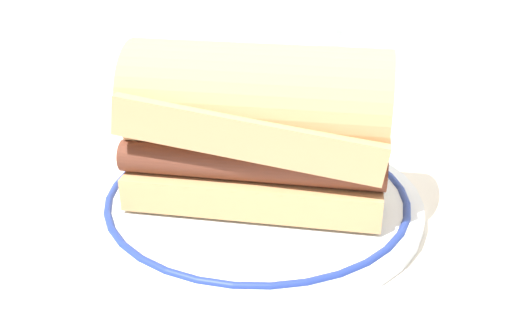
{
  "coord_description": "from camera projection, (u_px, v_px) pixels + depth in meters",
  "views": [
    {
      "loc": [
        0.11,
        -0.4,
        0.25
      ],
      "look_at": [
        -0.03,
        -0.0,
        0.04
      ],
      "focal_mm": 40.64,
      "sensor_mm": 36.0,
      "label": 1
    }
  ],
  "objects": [
    {
      "name": "salt_shaker",
      "position": [
        235.0,
        72.0,
        0.7
      ],
      "size": [
        0.03,
        0.03,
        0.07
      ],
      "color": "white",
      "rests_on": "ground_plane"
    },
    {
      "name": "plate",
      "position": [
        256.0,
        201.0,
        0.48
      ],
      "size": [
        0.27,
        0.27,
        0.01
      ],
      "color": "white",
      "rests_on": "ground_plane"
    },
    {
      "name": "sausage_sandwich",
      "position": [
        256.0,
        125.0,
        0.45
      ],
      "size": [
        0.21,
        0.13,
        0.12
      ],
      "rotation": [
        0.0,
        0.0,
        0.15
      ],
      "color": "tan",
      "rests_on": "plate"
    },
    {
      "name": "drinking_glass",
      "position": [
        318.0,
        71.0,
        0.68
      ],
      "size": [
        0.06,
        0.06,
        0.1
      ],
      "color": "silver",
      "rests_on": "ground_plane"
    },
    {
      "name": "ground_plane",
      "position": [
        287.0,
        212.0,
        0.48
      ],
      "size": [
        1.5,
        1.5,
        0.0
      ],
      "primitive_type": "plane",
      "color": "silver"
    }
  ]
}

